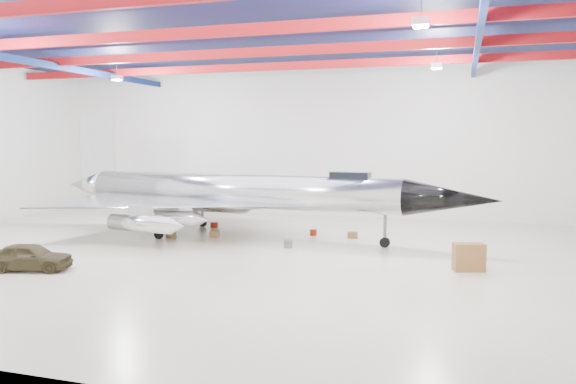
% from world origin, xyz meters
% --- Properties ---
extents(floor, '(40.00, 40.00, 0.00)m').
position_xyz_m(floor, '(0.00, 0.00, 0.00)').
color(floor, '#BDB396').
rests_on(floor, ground).
extents(wall_back, '(40.00, 0.00, 40.00)m').
position_xyz_m(wall_back, '(0.00, 15.00, 5.50)').
color(wall_back, silver).
rests_on(wall_back, floor).
extents(ceiling, '(40.00, 40.00, 0.00)m').
position_xyz_m(ceiling, '(0.00, 0.00, 11.00)').
color(ceiling, '#0A0F38').
rests_on(ceiling, wall_back).
extents(ceiling_structure, '(39.50, 29.50, 1.08)m').
position_xyz_m(ceiling_structure, '(0.00, 0.00, 10.32)').
color(ceiling_structure, maroon).
rests_on(ceiling_structure, ceiling).
extents(jet_aircraft, '(27.31, 16.86, 7.44)m').
position_xyz_m(jet_aircraft, '(-1.13, 4.62, 2.44)').
color(jet_aircraft, silver).
rests_on(jet_aircraft, floor).
extents(jeep, '(3.87, 2.37, 1.23)m').
position_xyz_m(jeep, '(-6.59, -6.01, 0.62)').
color(jeep, '#38311C').
rests_on(jeep, floor).
extents(desk, '(1.46, 1.02, 1.22)m').
position_xyz_m(desk, '(11.87, -0.39, 0.61)').
color(desk, brown).
rests_on(desk, floor).
extents(crate_ply, '(0.62, 0.56, 0.35)m').
position_xyz_m(crate_ply, '(-4.68, 3.09, 0.18)').
color(crate_ply, olive).
rests_on(crate_ply, floor).
extents(toolbox_red, '(0.57, 0.51, 0.33)m').
position_xyz_m(toolbox_red, '(-3.89, 7.36, 0.16)').
color(toolbox_red, maroon).
rests_on(toolbox_red, floor).
extents(engine_drum, '(0.58, 0.58, 0.40)m').
position_xyz_m(engine_drum, '(2.75, 2.27, 0.20)').
color(engine_drum, '#59595B').
rests_on(engine_drum, floor).
extents(parts_bin, '(0.64, 0.57, 0.37)m').
position_xyz_m(parts_bin, '(5.49, 6.13, 0.19)').
color(parts_bin, olive).
rests_on(parts_bin, floor).
extents(tool_chest, '(0.47, 0.47, 0.38)m').
position_xyz_m(tool_chest, '(3.08, 6.29, 0.19)').
color(tool_chest, maroon).
rests_on(tool_chest, floor).
extents(oil_barrel, '(0.61, 0.52, 0.37)m').
position_xyz_m(oil_barrel, '(-2.34, 4.03, 0.19)').
color(oil_barrel, olive).
rests_on(oil_barrel, floor).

